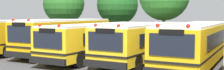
% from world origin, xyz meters
% --- Properties ---
extents(ground_plane, '(160.00, 160.00, 0.00)m').
position_xyz_m(ground_plane, '(0.00, 0.00, 0.00)').
color(ground_plane, '#424244').
extents(school_bus_0, '(2.68, 9.98, 2.73)m').
position_xyz_m(school_bus_0, '(-8.47, -0.22, 1.44)').
color(school_bus_0, yellow).
rests_on(school_bus_0, ground_plane).
extents(school_bus_1, '(2.62, 9.73, 2.78)m').
position_xyz_m(school_bus_1, '(-5.01, -0.03, 1.46)').
color(school_bus_1, '#EAA80C').
rests_on(school_bus_1, ground_plane).
extents(school_bus_2, '(2.69, 11.57, 2.52)m').
position_xyz_m(school_bus_2, '(-1.73, -0.02, 1.33)').
color(school_bus_2, yellow).
rests_on(school_bus_2, ground_plane).
extents(school_bus_3, '(2.66, 10.32, 2.57)m').
position_xyz_m(school_bus_3, '(1.59, -0.12, 1.36)').
color(school_bus_3, yellow).
rests_on(school_bus_3, ground_plane).
extents(school_bus_4, '(2.71, 11.44, 2.64)m').
position_xyz_m(school_bus_4, '(4.93, -0.04, 1.39)').
color(school_bus_4, yellow).
rests_on(school_bus_4, ground_plane).
extents(tree_0, '(4.70, 4.70, 6.61)m').
position_xyz_m(tree_0, '(-11.98, 8.64, 4.36)').
color(tree_0, '#4C3823').
rests_on(tree_0, ground_plane).
extents(tree_1, '(4.43, 4.43, 6.31)m').
position_xyz_m(tree_1, '(-5.72, 9.67, 4.12)').
color(tree_1, '#4C3823').
rests_on(tree_1, ground_plane).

